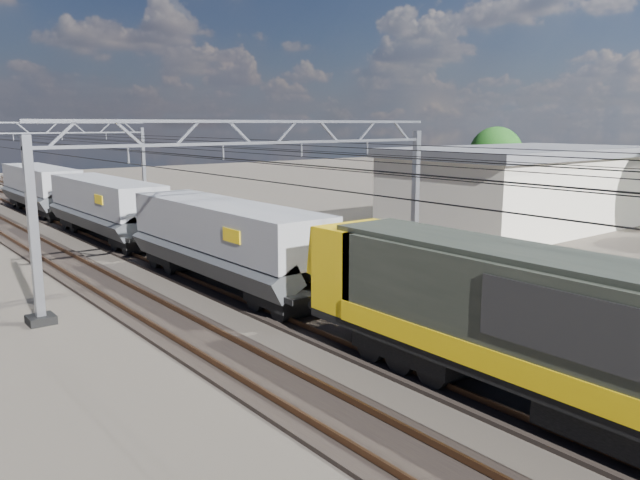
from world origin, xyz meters
TOP-DOWN VIEW (x-y plane):
  - ground at (0.00, 0.00)m, footprint 160.00×160.00m
  - track_outer_west at (-6.00, 0.00)m, footprint 2.60×140.00m
  - track_loco at (-2.00, 0.00)m, footprint 2.60×140.00m
  - track_inner_east at (2.00, 0.00)m, footprint 2.60×140.00m
  - track_outer_east at (6.00, 0.00)m, footprint 2.60×140.00m
  - catenary_gantry_mid at (0.00, 4.00)m, footprint 19.90×0.90m
  - catenary_gantry_far at (0.00, 40.00)m, footprint 19.90×0.90m
  - overhead_wires at (0.00, 8.00)m, footprint 12.03×140.00m
  - hopper_wagon_lead at (-2.00, 4.06)m, footprint 3.38×13.00m
  - hopper_wagon_mid at (-2.00, 18.26)m, footprint 3.38×13.00m
  - hopper_wagon_third at (-2.00, 32.46)m, footprint 3.38×13.00m
  - industrial_shed at (22.00, 6.00)m, footprint 18.60×10.60m
  - tree_far at (30.32, 13.79)m, footprint 5.05×4.65m

SIDE VIEW (x-z plane):
  - ground at x=0.00m, z-range 0.00..0.00m
  - track_outer_west at x=-6.00m, z-range -0.08..0.22m
  - track_loco at x=-2.00m, z-range -0.08..0.22m
  - track_inner_east at x=2.00m, z-range -0.08..0.22m
  - track_outer_east at x=6.00m, z-range -0.08..0.22m
  - hopper_wagon_lead at x=-2.00m, z-range 0.60..3.86m
  - hopper_wagon_mid at x=-2.00m, z-range 0.60..3.86m
  - hopper_wagon_third at x=-2.00m, z-range 0.60..3.86m
  - industrial_shed at x=22.00m, z-range 0.03..5.43m
  - catenary_gantry_mid at x=0.00m, z-range 0.35..7.46m
  - catenary_gantry_far at x=0.00m, z-range 0.35..7.46m
  - tree_far at x=30.32m, z-range 0.92..7.65m
  - overhead_wires at x=0.00m, z-range 5.48..6.02m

